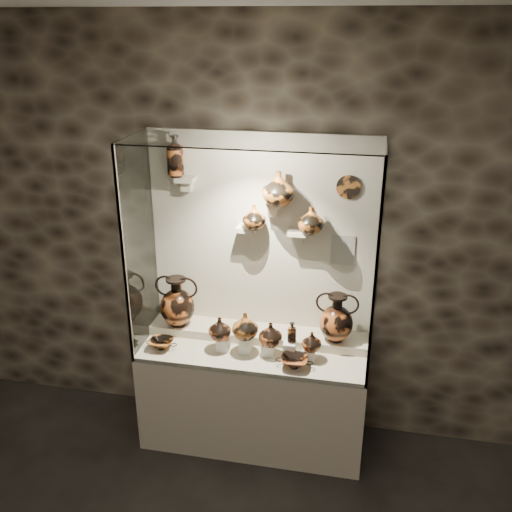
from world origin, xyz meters
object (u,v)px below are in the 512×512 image
(amphora_left, at_px, (177,302))
(ovoid_vase_c, at_px, (311,220))
(jug_c, at_px, (271,334))
(ovoid_vase_a, at_px, (254,217))
(jug_e, at_px, (312,341))
(lekythos_tall, at_px, (175,154))
(jug_b, at_px, (245,326))
(ovoid_vase_b, at_px, (279,188))
(jug_a, at_px, (220,328))
(lekythos_small, at_px, (292,331))
(kylix_right, at_px, (294,361))
(kylix_left, at_px, (161,343))
(amphora_right, at_px, (337,318))

(amphora_left, relative_size, ovoid_vase_c, 2.09)
(jug_c, xyz_separation_m, ovoid_vase_a, (-0.18, 0.26, 0.80))
(jug_c, distance_m, ovoid_vase_a, 0.86)
(jug_e, relative_size, lekythos_tall, 0.44)
(jug_b, relative_size, ovoid_vase_b, 0.84)
(amphora_left, bearing_deg, jug_e, 7.68)
(jug_a, bearing_deg, lekythos_small, 16.62)
(jug_a, bearing_deg, amphora_left, 167.02)
(ovoid_vase_b, bearing_deg, jug_a, -125.34)
(jug_c, bearing_deg, lekythos_small, -0.60)
(amphora_left, distance_m, ovoid_vase_a, 0.92)
(kylix_right, height_order, ovoid_vase_b, ovoid_vase_b)
(jug_c, distance_m, jug_e, 0.30)
(jug_e, bearing_deg, ovoid_vase_c, 116.99)
(kylix_left, bearing_deg, ovoid_vase_b, -1.24)
(lekythos_small, xyz_separation_m, ovoid_vase_c, (0.08, 0.23, 0.78))
(amphora_right, xyz_separation_m, jug_b, (-0.65, -0.20, -0.03))
(lekythos_tall, bearing_deg, jug_e, 5.66)
(jug_a, distance_m, jug_e, 0.68)
(lekythos_small, bearing_deg, ovoid_vase_a, 144.23)
(amphora_right, relative_size, lekythos_tall, 1.13)
(amphora_right, bearing_deg, ovoid_vase_b, 174.16)
(lekythos_small, bearing_deg, amphora_right, 30.22)
(jug_e, height_order, lekythos_small, lekythos_small)
(amphora_right, relative_size, jug_b, 1.88)
(jug_c, bearing_deg, jug_a, 171.49)
(jug_b, xyz_separation_m, lekythos_tall, (-0.57, 0.29, 1.17))
(ovoid_vase_c, bearing_deg, ovoid_vase_a, -171.75)
(jug_e, xyz_separation_m, lekythos_small, (-0.15, 0.02, 0.06))
(ovoid_vase_a, relative_size, ovoid_vase_c, 0.92)
(kylix_left, relative_size, kylix_right, 0.91)
(jug_b, relative_size, ovoid_vase_c, 1.04)
(jug_b, bearing_deg, ovoid_vase_a, 63.28)
(jug_a, height_order, ovoid_vase_a, ovoid_vase_a)
(jug_c, height_order, ovoid_vase_c, ovoid_vase_c)
(jug_c, xyz_separation_m, jug_e, (0.30, 0.00, -0.03))
(jug_a, relative_size, jug_c, 0.97)
(lekythos_tall, distance_m, ovoid_vase_a, 0.72)
(amphora_left, height_order, ovoid_vase_c, ovoid_vase_c)
(jug_e, bearing_deg, kylix_left, -163.70)
(jug_c, relative_size, ovoid_vase_b, 0.75)
(kylix_left, relative_size, lekythos_tall, 0.69)
(amphora_right, distance_m, lekythos_small, 0.36)
(amphora_right, relative_size, kylix_left, 1.63)
(amphora_right, xyz_separation_m, jug_a, (-0.84, -0.20, -0.07))
(lekythos_small, distance_m, lekythos_tall, 1.52)
(kylix_left, height_order, ovoid_vase_b, ovoid_vase_b)
(kylix_right, xyz_separation_m, ovoid_vase_b, (-0.19, 0.35, 1.16))
(jug_b, relative_size, kylix_left, 0.87)
(amphora_right, height_order, kylix_left, amphora_right)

